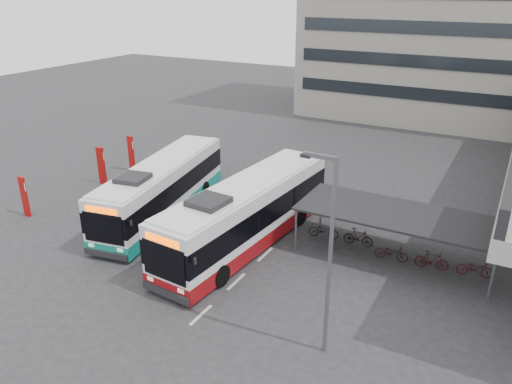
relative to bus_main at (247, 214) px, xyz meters
The scene contains 10 objects.
ground 2.17m from the bus_main, 149.47° to the right, with size 120.00×120.00×0.00m, color #28282B.
bike_shelter 7.82m from the bus_main, 17.72° to the left, with size 10.00×4.00×2.54m.
road_markings 4.29m from the bus_main, 68.19° to the right, with size 0.15×7.60×0.01m.
bus_main is the anchor object (origin of this frame).
bus_teal 6.52m from the bus_main, behind, with size 4.77×12.55×3.63m.
pedestrian 6.35m from the bus_main, behind, with size 0.66×0.43×1.80m, color black.
lamp_post 9.64m from the bus_main, 41.87° to the right, with size 1.41×0.26×8.01m.
sign_totem_south 14.15m from the bus_main, 165.94° to the right, with size 0.56×0.23×2.57m.
sign_totem_mid 13.78m from the bus_main, 168.32° to the left, with size 0.59×0.24×2.72m.
sign_totem_north 14.73m from the bus_main, 156.43° to the left, with size 0.59×0.30×2.76m.
Camera 1 is at (13.21, -20.54, 13.28)m, focal length 35.00 mm.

